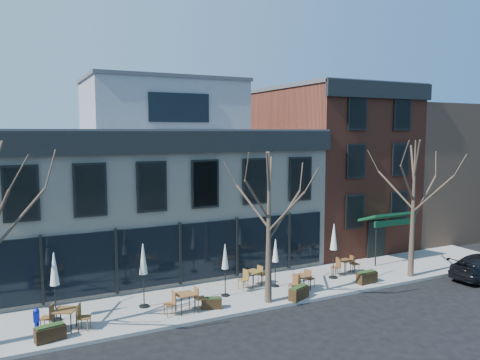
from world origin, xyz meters
name	(u,v)px	position (x,y,z in m)	size (l,w,h in m)	color
ground	(180,289)	(0.00, 0.00, 0.00)	(120.00, 120.00, 0.00)	black
sidewalk_front	(255,291)	(3.25, -2.15, 0.07)	(33.50, 4.70, 0.15)	gray
corner_building	(153,187)	(0.07, 5.07, 4.72)	(18.39, 10.39, 11.10)	beige
red_brick_building	(329,166)	(13.00, 4.98, 5.64)	(8.20, 11.78, 11.18)	brown
bg_building	(419,169)	(23.00, 6.00, 5.00)	(12.00, 12.00, 10.00)	#8C664C
tree_mid	(269,225)	(3.01, -3.90, 3.79)	(3.50, 3.55, 7.04)	#382B21
tree_right	(413,207)	(12.01, -3.90, 4.02)	(3.72, 3.77, 7.48)	#382B21
call_box	(37,322)	(-6.91, -3.33, 0.79)	(0.24, 0.24, 1.21)	#0C1AA5
cafe_set_0	(66,317)	(-5.84, -3.06, 0.69)	(2.02, 1.30, 1.05)	brown
cafe_set_2	(185,301)	(-0.91, -3.40, 0.68)	(1.98, 0.83, 1.04)	brown
cafe_set_3	(253,277)	(3.39, -1.63, 0.65)	(1.90, 0.94, 0.98)	brown
cafe_set_4	(302,281)	(5.24, -3.34, 0.65)	(1.89, 1.13, 0.98)	brown
cafe_set_5	(345,265)	(9.00, -2.02, 0.65)	(1.84, 0.75, 0.96)	brown
umbrella_0	(54,273)	(-6.10, -1.87, 2.21)	(0.47, 0.47, 2.92)	black
umbrella_1	(143,262)	(-2.38, -1.98, 2.22)	(0.47, 0.47, 2.93)	black
umbrella_2	(225,259)	(1.52, -2.29, 1.96)	(0.41, 0.41, 2.57)	black
umbrella_3	(275,253)	(4.40, -2.15, 1.89)	(0.40, 0.40, 2.47)	black
umbrella_4	(334,240)	(7.93, -2.32, 2.26)	(0.48, 0.48, 2.99)	black
planter_0	(50,333)	(-6.47, -3.81, 0.46)	(1.17, 0.65, 0.62)	black
planter_1	(212,303)	(0.30, -3.50, 0.40)	(0.98, 0.65, 0.51)	black
planter_2	(299,293)	(4.50, -4.20, 0.46)	(1.20, 0.85, 0.62)	#312110
planter_3	(367,277)	(9.00, -3.79, 0.47)	(1.16, 0.54, 0.64)	#302010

